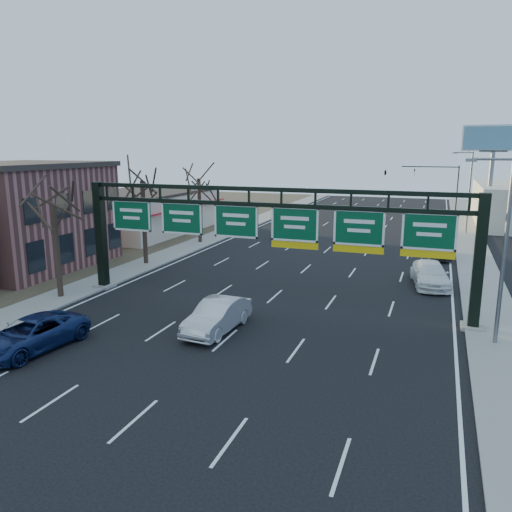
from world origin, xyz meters
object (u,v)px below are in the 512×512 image
at_px(sign_gantry, 267,231).
at_px(car_blue_suv, 31,334).
at_px(car_silver_sedan, 217,316).
at_px(car_white_wagon, 430,274).

height_order(sign_gantry, car_blue_suv, sign_gantry).
bearing_deg(car_blue_suv, sign_gantry, 57.96).
height_order(sign_gantry, car_silver_sedan, sign_gantry).
distance_m(sign_gantry, car_white_wagon, 12.89).
bearing_deg(car_blue_suv, car_silver_sedan, 43.24).
xyz_separation_m(sign_gantry, car_white_wagon, (9.17, 8.21, -3.82)).
xyz_separation_m(car_blue_suv, car_white_wagon, (17.47, 18.47, 0.03)).
distance_m(sign_gantry, car_blue_suv, 13.75).
distance_m(car_blue_suv, car_white_wagon, 25.42).
bearing_deg(car_white_wagon, car_silver_sedan, -137.91).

